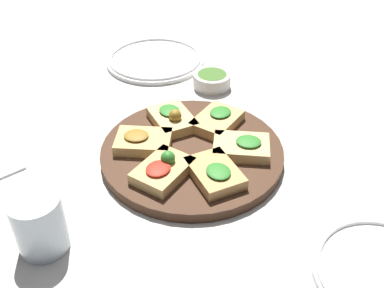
{
  "coord_description": "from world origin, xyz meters",
  "views": [
    {
      "loc": [
        0.6,
        -0.24,
        0.52
      ],
      "look_at": [
        0.0,
        0.0,
        0.03
      ],
      "focal_mm": 42.0,
      "sensor_mm": 36.0,
      "label": 1
    }
  ],
  "objects_px": {
    "serving_board": "(192,153)",
    "plate_left": "(155,59)",
    "water_glass": "(39,224)",
    "dipping_bowl": "(212,80)"
  },
  "relations": [
    {
      "from": "serving_board",
      "to": "plate_left",
      "type": "bearing_deg",
      "value": 171.8
    },
    {
      "from": "serving_board",
      "to": "water_glass",
      "type": "xyz_separation_m",
      "value": [
        0.11,
        -0.28,
        0.04
      ]
    },
    {
      "from": "serving_board",
      "to": "dipping_bowl",
      "type": "relative_size",
      "value": 3.91
    },
    {
      "from": "plate_left",
      "to": "dipping_bowl",
      "type": "relative_size",
      "value": 2.86
    },
    {
      "from": "plate_left",
      "to": "water_glass",
      "type": "relative_size",
      "value": 2.64
    },
    {
      "from": "plate_left",
      "to": "water_glass",
      "type": "distance_m",
      "value": 0.6
    },
    {
      "from": "serving_board",
      "to": "plate_left",
      "type": "height_order",
      "value": "serving_board"
    },
    {
      "from": "plate_left",
      "to": "dipping_bowl",
      "type": "xyz_separation_m",
      "value": [
        0.17,
        0.08,
        0.01
      ]
    },
    {
      "from": "water_glass",
      "to": "dipping_bowl",
      "type": "height_order",
      "value": "water_glass"
    },
    {
      "from": "serving_board",
      "to": "plate_left",
      "type": "relative_size",
      "value": 1.37
    }
  ]
}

